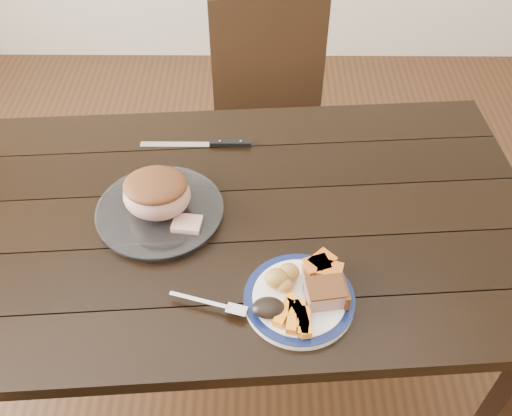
{
  "coord_description": "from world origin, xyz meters",
  "views": [
    {
      "loc": [
        0.09,
        -0.99,
        1.81
      ],
      "look_at": [
        0.08,
        -0.02,
        0.8
      ],
      "focal_mm": 40.0,
      "sensor_mm": 36.0,
      "label": 1
    }
  ],
  "objects_px": {
    "serving_platter": "(160,213)",
    "fork": "(214,304)",
    "chair_far": "(272,113)",
    "dinner_plate": "(299,300)",
    "roast_joint": "(157,195)",
    "dining_table": "(226,239)",
    "pork_slice": "(325,293)",
    "carving_knife": "(217,143)"
  },
  "relations": [
    {
      "from": "dinner_plate",
      "to": "fork",
      "type": "relative_size",
      "value": 1.41
    },
    {
      "from": "roast_joint",
      "to": "pork_slice",
      "type": "bearing_deg",
      "value": -34.03
    },
    {
      "from": "dining_table",
      "to": "fork",
      "type": "relative_size",
      "value": 9.45
    },
    {
      "from": "dining_table",
      "to": "dinner_plate",
      "type": "relative_size",
      "value": 6.71
    },
    {
      "from": "dinner_plate",
      "to": "fork",
      "type": "bearing_deg",
      "value": -173.28
    },
    {
      "from": "chair_far",
      "to": "fork",
      "type": "bearing_deg",
      "value": 74.81
    },
    {
      "from": "fork",
      "to": "pork_slice",
      "type": "bearing_deg",
      "value": 20.05
    },
    {
      "from": "chair_far",
      "to": "dinner_plate",
      "type": "xyz_separation_m",
      "value": [
        0.04,
        -1.0,
        0.23
      ]
    },
    {
      "from": "chair_far",
      "to": "carving_knife",
      "type": "xyz_separation_m",
      "value": [
        -0.17,
        -0.46,
        0.23
      ]
    },
    {
      "from": "dinner_plate",
      "to": "pork_slice",
      "type": "distance_m",
      "value": 0.06
    },
    {
      "from": "carving_knife",
      "to": "fork",
      "type": "bearing_deg",
      "value": -87.44
    },
    {
      "from": "dining_table",
      "to": "dinner_plate",
      "type": "distance_m",
      "value": 0.33
    },
    {
      "from": "dining_table",
      "to": "roast_joint",
      "type": "xyz_separation_m",
      "value": [
        -0.16,
        0.0,
        0.16
      ]
    },
    {
      "from": "chair_far",
      "to": "roast_joint",
      "type": "distance_m",
      "value": 0.85
    },
    {
      "from": "serving_platter",
      "to": "dining_table",
      "type": "bearing_deg",
      "value": -0.91
    },
    {
      "from": "serving_platter",
      "to": "fork",
      "type": "relative_size",
      "value": 1.79
    },
    {
      "from": "chair_far",
      "to": "roast_joint",
      "type": "bearing_deg",
      "value": 60.78
    },
    {
      "from": "dinner_plate",
      "to": "fork",
      "type": "height_order",
      "value": "fork"
    },
    {
      "from": "dining_table",
      "to": "fork",
      "type": "bearing_deg",
      "value": -92.12
    },
    {
      "from": "dinner_plate",
      "to": "pork_slice",
      "type": "relative_size",
      "value": 2.88
    },
    {
      "from": "pork_slice",
      "to": "roast_joint",
      "type": "height_order",
      "value": "roast_joint"
    },
    {
      "from": "chair_far",
      "to": "carving_knife",
      "type": "distance_m",
      "value": 0.54
    },
    {
      "from": "pork_slice",
      "to": "dinner_plate",
      "type": "bearing_deg",
      "value": 175.24
    },
    {
      "from": "chair_far",
      "to": "serving_platter",
      "type": "bearing_deg",
      "value": 60.78
    },
    {
      "from": "dining_table",
      "to": "roast_joint",
      "type": "height_order",
      "value": "roast_joint"
    },
    {
      "from": "chair_far",
      "to": "carving_knife",
      "type": "relative_size",
      "value": 2.91
    },
    {
      "from": "serving_platter",
      "to": "fork",
      "type": "distance_m",
      "value": 0.32
    },
    {
      "from": "dinner_plate",
      "to": "carving_knife",
      "type": "relative_size",
      "value": 0.77
    },
    {
      "from": "roast_joint",
      "to": "chair_far",
      "type": "bearing_deg",
      "value": 67.97
    },
    {
      "from": "dinner_plate",
      "to": "roast_joint",
      "type": "xyz_separation_m",
      "value": [
        -0.34,
        0.26,
        0.06
      ]
    },
    {
      "from": "pork_slice",
      "to": "fork",
      "type": "bearing_deg",
      "value": -175.86
    },
    {
      "from": "dining_table",
      "to": "fork",
      "type": "distance_m",
      "value": 0.3
    },
    {
      "from": "chair_far",
      "to": "carving_knife",
      "type": "bearing_deg",
      "value": 62.57
    },
    {
      "from": "pork_slice",
      "to": "carving_knife",
      "type": "xyz_separation_m",
      "value": [
        -0.27,
        0.54,
        -0.03
      ]
    },
    {
      "from": "fork",
      "to": "roast_joint",
      "type": "relative_size",
      "value": 1.05
    },
    {
      "from": "serving_platter",
      "to": "roast_joint",
      "type": "distance_m",
      "value": 0.06
    },
    {
      "from": "serving_platter",
      "to": "fork",
      "type": "height_order",
      "value": "fork"
    },
    {
      "from": "serving_platter",
      "to": "pork_slice",
      "type": "distance_m",
      "value": 0.48
    },
    {
      "from": "fork",
      "to": "dining_table",
      "type": "bearing_deg",
      "value": 103.79
    },
    {
      "from": "chair_far",
      "to": "serving_platter",
      "type": "height_order",
      "value": "chair_far"
    },
    {
      "from": "dining_table",
      "to": "serving_platter",
      "type": "distance_m",
      "value": 0.19
    },
    {
      "from": "serving_platter",
      "to": "roast_joint",
      "type": "xyz_separation_m",
      "value": [
        0.0,
        0.0,
        0.06
      ]
    }
  ]
}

